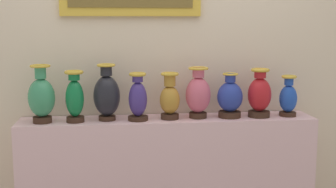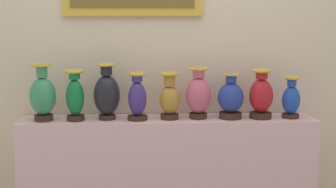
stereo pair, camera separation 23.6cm
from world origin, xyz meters
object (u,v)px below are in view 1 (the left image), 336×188
vase_ochre (170,98)px  vase_crimson (259,95)px  vase_emerald (75,97)px  vase_indigo (138,98)px  vase_cobalt (230,98)px  vase_sapphire (288,98)px  vase_jade (41,97)px  vase_rose (198,94)px  vase_onyx (107,95)px

vase_ochre → vase_crimson: bearing=-0.3°
vase_emerald → vase_crimson: (1.29, 0.02, -0.01)m
vase_indigo → vase_cobalt: vase_indigo is taller
vase_crimson → vase_sapphire: 0.22m
vase_jade → vase_rose: (1.07, 0.03, -0.01)m
vase_emerald → vase_ochre: bearing=1.9°
vase_ochre → vase_rose: size_ratio=0.91×
vase_jade → vase_cobalt: vase_jade is taller
vase_ochre → vase_emerald: bearing=-178.1°
vase_onyx → vase_crimson: vase_onyx is taller
vase_onyx → vase_cobalt: bearing=-0.4°
vase_cobalt → vase_crimson: 0.21m
vase_emerald → vase_crimson: 1.30m
vase_sapphire → vase_crimson: bearing=-179.0°
vase_onyx → vase_crimson: size_ratio=1.12×
vase_ochre → vase_jade: bearing=-178.8°
vase_onyx → vase_ochre: 0.44m
vase_jade → vase_cobalt: bearing=1.0°
vase_cobalt → vase_crimson: vase_crimson is taller
vase_emerald → vase_ochre: size_ratio=1.07×
vase_crimson → vase_sapphire: bearing=1.0°
vase_onyx → vase_rose: bearing=0.4°
vase_emerald → vase_sapphire: (1.51, 0.02, -0.04)m
vase_emerald → vase_crimson: vase_emerald is taller
vase_rose → vase_emerald: bearing=-177.6°
vase_emerald → vase_onyx: bearing=8.4°
vase_jade → vase_rose: size_ratio=1.09×
vase_emerald → vase_ochre: (0.65, 0.02, -0.02)m
vase_cobalt → vase_sapphire: size_ratio=1.07×
vase_jade → vase_sapphire: size_ratio=1.33×
vase_emerald → vase_indigo: vase_emerald is taller
vase_indigo → vase_crimson: 0.87m
vase_indigo → vase_ochre: 0.22m
vase_jade → vase_rose: 1.07m
vase_onyx → vase_indigo: 0.22m
vase_jade → vase_indigo: (0.65, -0.00, -0.02)m
vase_crimson → vase_sapphire: (0.22, 0.00, -0.03)m
vase_onyx → vase_indigo: vase_onyx is taller
vase_onyx → vase_emerald: bearing=-171.6°
vase_indigo → vase_cobalt: size_ratio=1.05×
vase_indigo → vase_ochre: vase_indigo is taller
vase_indigo → vase_crimson: vase_crimson is taller
vase_crimson → vase_ochre: bearing=179.7°
vase_emerald → vase_cobalt: (1.08, 0.03, -0.03)m
vase_ochre → vase_rose: (0.20, 0.01, 0.02)m
vase_jade → vase_indigo: size_ratio=1.18×
vase_jade → vase_indigo: vase_jade is taller
vase_jade → vase_ochre: vase_jade is taller
vase_jade → vase_crimson: (1.51, 0.01, -0.02)m
vase_emerald → vase_crimson: size_ratio=1.01×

